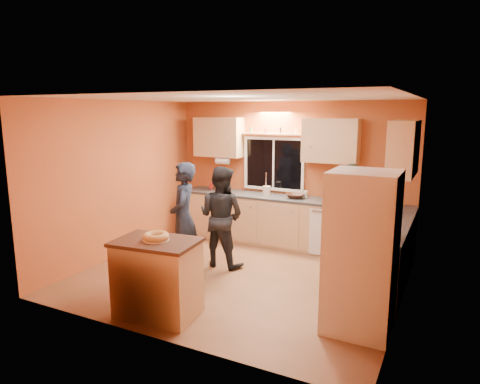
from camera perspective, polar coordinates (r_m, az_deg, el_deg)
The scene contains 14 objects.
ground at distance 6.50m, azimuth 0.04°, elevation -11.13°, with size 4.50×4.50×0.00m, color brown.
room_shell at distance 6.40m, azimuth 2.67°, elevation 3.52°, with size 4.54×4.04×2.61m.
back_counter at distance 7.84m, azimuth 5.76°, elevation -3.88°, with size 4.23×0.62×0.90m.
right_counter at distance 6.25m, azimuth 18.56°, elevation -8.21°, with size 0.62×1.84×0.90m.
refrigerator at distance 4.90m, azimuth 15.88°, elevation -7.77°, with size 0.72×0.70×1.80m, color silver.
island at distance 5.27m, azimuth -10.93°, elevation -11.15°, with size 1.03×0.76×0.94m.
bundt_pastry at distance 5.10m, azimuth -11.14°, elevation -5.86°, with size 0.31×0.31×0.09m, color tan.
person_left at distance 6.53m, azimuth -7.55°, elevation -3.40°, with size 0.61×0.40×1.67m, color black.
person_center at distance 6.72m, azimuth -2.52°, elevation -3.28°, with size 0.77×0.60×1.59m, color black.
person_right at distance 6.07m, azimuth 14.36°, elevation -4.45°, with size 1.02×0.42×1.73m, color #2F3220.
mixing_bowl at distance 7.66m, azimuth 7.38°, elevation -0.51°, with size 0.32×0.32×0.08m, color black.
utensil_crock at distance 7.84m, azimuth 3.57°, elevation 0.17°, with size 0.14×0.14×0.17m, color beige.
potted_plant at distance 5.56m, azimuth 18.81°, elevation -4.09°, with size 0.27×0.24×0.31m, color gray.
red_box at distance 6.81m, azimuth 19.12°, elevation -2.48°, with size 0.16×0.12×0.07m, color red.
Camera 1 is at (2.72, -5.38, 2.42)m, focal length 32.00 mm.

